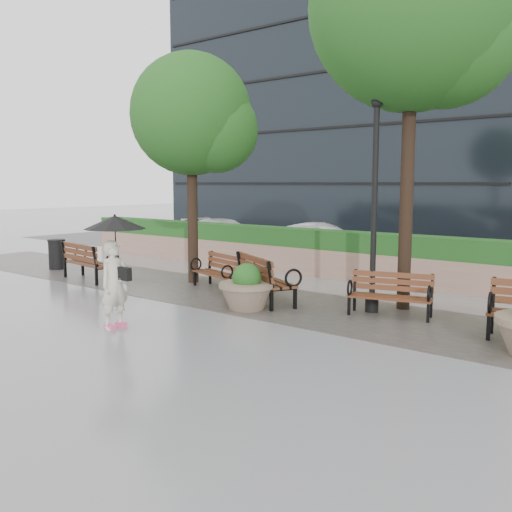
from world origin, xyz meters
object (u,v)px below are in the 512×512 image
Objects in this scene: bench_2 at (266,288)px; trash_bin at (57,255)px; lamppost at (374,219)px; bench_0 at (89,269)px; bench_1 at (218,279)px; pedestrian at (115,260)px; planter_left at (247,291)px; bench_3 at (390,304)px; car_right at (321,241)px; car_left at (224,234)px.

bench_2 is 8.26m from trash_bin.
bench_2 is 0.47× the size of lamppost.
bench_0 is at bearing -12.99° from trash_bin.
bench_0 reaches higher than bench_1.
pedestrian is at bearing -126.53° from lamppost.
bench_3 is at bearing 26.08° from planter_left.
pedestrian is (2.30, -10.69, 0.65)m from car_right.
bench_3 is (4.79, 0.01, -0.00)m from bench_1.
planter_left is at bearing -169.27° from bench_3.
bench_0 is 2.26× the size of trash_bin.
car_left is at bearing 32.97° from pedestrian.
bench_2 is at bearing -171.01° from car_right.
trash_bin is (-11.12, -0.69, 0.18)m from bench_3.
bench_2 is 0.50× the size of car_left.
bench_2 is at bearing -164.52° from bench_0.
lamppost is (10.64, 0.84, 1.53)m from trash_bin.
pedestrian is (7.43, -11.18, 0.68)m from car_left.
bench_1 is at bearing 6.16° from trash_bin.
car_right is (-5.91, 6.61, 0.38)m from bench_3.
car_right reaches higher than bench_2.
planter_left is 0.29× the size of car_left.
bench_0 is 8.75m from car_left.
bench_3 is at bearing -152.49° from car_right.
bench_1 is 6.72m from car_right.
bench_1 is 2.47m from planter_left.
car_left is (-8.34, 8.42, 0.21)m from planter_left.
bench_3 is at bearing -141.95° from bench_2.
car_left is at bearing -13.66° from bench_2.
lamppost is at bearing -162.80° from bench_0.
car_left is at bearing 134.71° from planter_left.
bench_3 is 5.55m from pedestrian.
planter_left is at bearing -146.57° from lamppost.
lamppost is (8.07, 1.43, 1.67)m from bench_0.
lamppost is at bearing -37.17° from pedestrian.
trash_bin is 7.79m from car_left.
bench_2 reaches higher than trash_bin.
planter_left reaches higher than bench_1.
lamppost reaches higher than pedestrian.
bench_2 is 1.75× the size of planter_left.
lamppost is at bearing 148.04° from bench_3.
lamppost is 2.11× the size of pedestrian.
bench_3 is 1.97× the size of trash_bin.
bench_0 is at bearing -169.97° from lamppost.
bench_2 is 1.20× the size of bench_3.
pedestrian is at bearing -57.39° from bench_1.
bench_2 reaches higher than bench_1.
car_left reaches higher than bench_0.
lamppost reaches higher than bench_3.
bench_0 is at bearing 173.19° from bench_3.
trash_bin is at bearing -172.47° from car_left.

